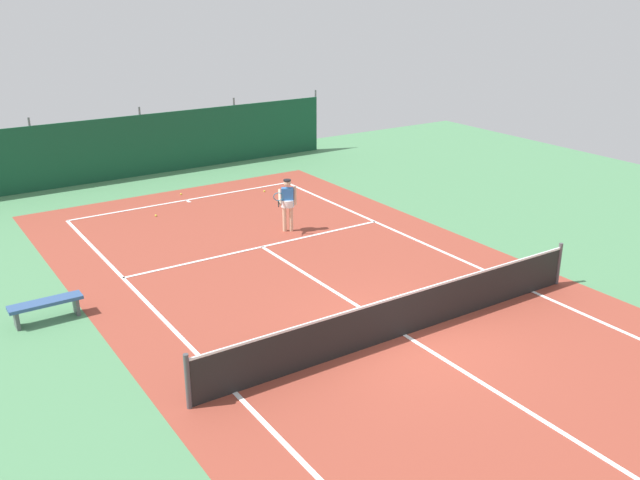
# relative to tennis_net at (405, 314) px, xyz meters

# --- Properties ---
(ground_plane) EXTENTS (36.00, 36.00, 0.00)m
(ground_plane) POSITION_rel_tennis_net_xyz_m (0.00, 0.00, -0.51)
(ground_plane) COLOR #4C8456
(court_surface) EXTENTS (11.02, 26.60, 0.01)m
(court_surface) POSITION_rel_tennis_net_xyz_m (0.00, 0.00, -0.51)
(court_surface) COLOR brown
(court_surface) RESTS_ON ground
(tennis_net) EXTENTS (10.12, 0.10, 1.10)m
(tennis_net) POSITION_rel_tennis_net_xyz_m (0.00, 0.00, 0.00)
(tennis_net) COLOR black
(tennis_net) RESTS_ON ground
(back_fence) EXTENTS (16.30, 0.98, 2.70)m
(back_fence) POSITION_rel_tennis_net_xyz_m (-0.00, 16.49, 0.16)
(back_fence) COLOR #14472D
(back_fence) RESTS_ON ground
(tennis_player) EXTENTS (0.86, 0.62, 1.64)m
(tennis_player) POSITION_rel_tennis_net_xyz_m (1.33, 7.18, 0.45)
(tennis_player) COLOR #D8AD8C
(tennis_player) RESTS_ON ground
(tennis_ball_near_player) EXTENTS (0.07, 0.07, 0.07)m
(tennis_ball_near_player) POSITION_rel_tennis_net_xyz_m (2.80, 11.30, -0.48)
(tennis_ball_near_player) COLOR #CCDB33
(tennis_ball_near_player) RESTS_ON ground
(tennis_ball_midcourt) EXTENTS (0.07, 0.07, 0.07)m
(tennis_ball_midcourt) POSITION_rel_tennis_net_xyz_m (-1.55, 10.78, -0.48)
(tennis_ball_midcourt) COLOR #CCDB33
(tennis_ball_midcourt) RESTS_ON ground
(tennis_ball_by_sideline) EXTENTS (0.07, 0.07, 0.07)m
(tennis_ball_by_sideline) POSITION_rel_tennis_net_xyz_m (0.10, 12.63, -0.48)
(tennis_ball_by_sideline) COLOR #CCDB33
(tennis_ball_by_sideline) RESTS_ON ground
(parked_car) EXTENTS (2.37, 4.37, 1.68)m
(parked_car) POSITION_rel_tennis_net_xyz_m (-0.82, 18.85, 0.33)
(parked_car) COLOR black
(parked_car) RESTS_ON ground
(courtside_bench) EXTENTS (1.60, 0.40, 0.49)m
(courtside_bench) POSITION_rel_tennis_net_xyz_m (-6.31, 4.99, -0.14)
(courtside_bench) COLOR #335184
(courtside_bench) RESTS_ON ground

